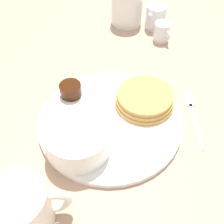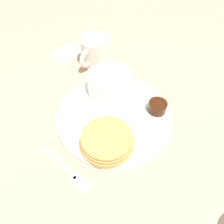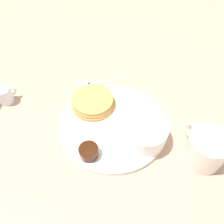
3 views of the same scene
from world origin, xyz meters
TOP-DOWN VIEW (x-y plane):
  - ground_plane at (0.00, 0.00)m, footprint 4.00×4.00m
  - plate at (0.00, 0.00)m, footprint 0.28×0.28m
  - pancake_stack at (0.08, 0.02)m, footprint 0.12×0.12m
  - bowl at (-0.08, -0.04)m, footprint 0.12×0.12m
  - syrup_cup at (-0.05, 0.10)m, footprint 0.05×0.05m
  - butter_ramekin at (-0.11, -0.04)m, footprint 0.04×0.04m
  - coffee_mug at (-0.19, -0.13)m, footprint 0.12×0.09m
  - creamer_pitcher_near at (0.23, 0.22)m, footprint 0.04×0.06m
  - creamer_pitcher_far at (0.24, 0.29)m, footprint 0.07×0.05m
  - fork at (0.17, -0.03)m, footprint 0.06×0.15m
  - second_mug at (0.18, 0.34)m, footprint 0.09×0.11m

SIDE VIEW (x-z plane):
  - ground_plane at x=0.00m, z-range 0.00..0.00m
  - fork at x=0.17m, z-range 0.00..0.00m
  - plate at x=0.00m, z-range 0.00..0.01m
  - pancake_stack at x=0.08m, z-range 0.01..0.04m
  - creamer_pitcher_near at x=0.23m, z-range 0.00..0.05m
  - syrup_cup at x=-0.05m, z-range 0.01..0.04m
  - butter_ramekin at x=-0.11m, z-range 0.01..0.05m
  - creamer_pitcher_far at x=0.24m, z-range 0.00..0.06m
  - bowl at x=-0.08m, z-range 0.01..0.07m
  - coffee_mug at x=-0.19m, z-range 0.00..0.08m
  - second_mug at x=0.18m, z-range 0.00..0.09m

